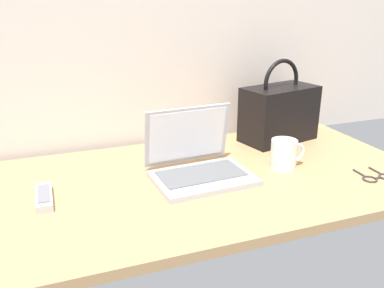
{
  "coord_description": "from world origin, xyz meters",
  "views": [
    {
      "loc": [
        -0.39,
        -1.13,
        0.59
      ],
      "look_at": [
        0.03,
        0.0,
        0.15
      ],
      "focal_mm": 38.2,
      "sensor_mm": 36.0,
      "label": 1
    }
  ],
  "objects": [
    {
      "name": "eyeglasses",
      "position": [
        0.59,
        -0.21,
        0.03
      ],
      "size": [
        0.11,
        0.11,
        0.01
      ],
      "color": "#333338",
      "rests_on": "desk"
    },
    {
      "name": "desk",
      "position": [
        0.0,
        0.0,
        0.01
      ],
      "size": [
        1.6,
        0.76,
        0.03
      ],
      "color": "tan",
      "rests_on": "ground"
    },
    {
      "name": "coffee_mug",
      "position": [
        0.35,
        -0.02,
        0.08
      ],
      "size": [
        0.13,
        0.09,
        0.1
      ],
      "color": "white",
      "rests_on": "desk"
    },
    {
      "name": "handbag",
      "position": [
        0.49,
        0.24,
        0.15
      ],
      "size": [
        0.33,
        0.22,
        0.33
      ],
      "color": "black",
      "rests_on": "desk"
    },
    {
      "name": "remote_control_near",
      "position": [
        -0.42,
        0.01,
        0.04
      ],
      "size": [
        0.05,
        0.16,
        0.02
      ],
      "color": "#B7B7B7",
      "rests_on": "desk"
    },
    {
      "name": "laptop",
      "position": [
        0.05,
        0.02,
        0.08
      ],
      "size": [
        0.32,
        0.27,
        0.22
      ],
      "color": "#B2B5BA",
      "rests_on": "desk"
    }
  ]
}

